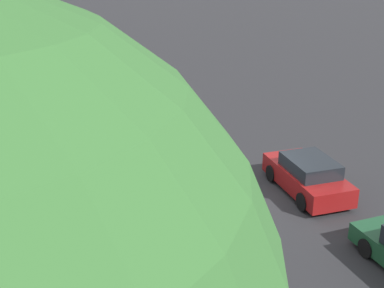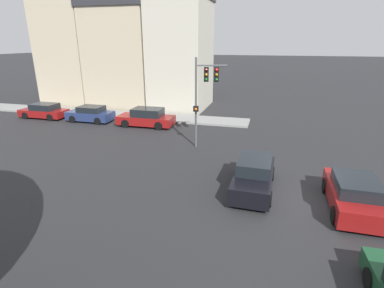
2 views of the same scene
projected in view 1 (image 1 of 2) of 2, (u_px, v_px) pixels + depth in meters
name	position (u px, v px, depth m)	size (l,w,h in m)	color
ground_plane	(257.00, 198.00, 20.82)	(300.00, 300.00, 0.00)	#28282B
traffic_signal	(79.00, 71.00, 22.91)	(0.86, 2.05, 5.90)	#515456
crossing_car_0	(308.00, 176.00, 21.00)	(4.26, 2.02, 1.49)	maroon
crossing_car_2	(200.00, 182.00, 20.44)	(4.47, 1.96, 1.56)	black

